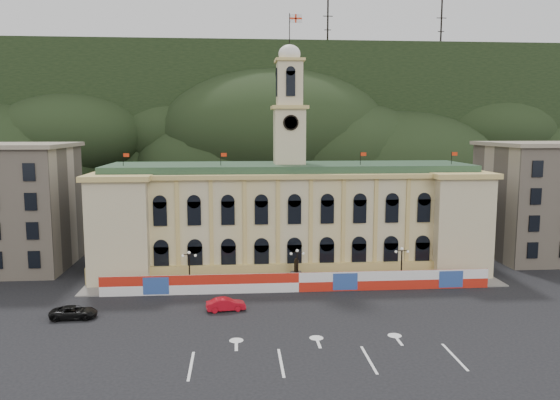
{
  "coord_description": "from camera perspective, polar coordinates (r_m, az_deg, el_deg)",
  "views": [
    {
      "loc": [
        -7.82,
        -52.3,
        20.9
      ],
      "look_at": [
        -2.17,
        18.0,
        11.52
      ],
      "focal_mm": 35.0,
      "sensor_mm": 36.0,
      "label": 1
    }
  ],
  "objects": [
    {
      "name": "lamp_right",
      "position": [
        74.81,
        12.59,
        -6.39
      ],
      "size": [
        1.96,
        0.44,
        5.15
      ],
      "color": "black",
      "rests_on": "ground"
    },
    {
      "name": "hoarding_fence",
      "position": [
        70.62,
        2.02,
        -8.58
      ],
      "size": [
        50.0,
        0.44,
        2.5
      ],
      "color": "red",
      "rests_on": "ground"
    },
    {
      "name": "lane_markings",
      "position": [
        52.3,
        4.57,
        -15.99
      ],
      "size": [
        26.0,
        10.0,
        0.02
      ],
      "primitive_type": null,
      "color": "white",
      "rests_on": "ground"
    },
    {
      "name": "pavement",
      "position": [
        73.5,
        1.72,
        -8.88
      ],
      "size": [
        56.0,
        5.5,
        0.16
      ],
      "primitive_type": "cube",
      "color": "slate",
      "rests_on": "ground"
    },
    {
      "name": "ground",
      "position": [
        56.86,
        3.75,
        -14.0
      ],
      "size": [
        260.0,
        260.0,
        0.0
      ],
      "primitive_type": "plane",
      "color": "black",
      "rests_on": "ground"
    },
    {
      "name": "statue",
      "position": [
        73.43,
        1.71,
        -8.0
      ],
      "size": [
        1.4,
        1.4,
        3.72
      ],
      "color": "#595651",
      "rests_on": "ground"
    },
    {
      "name": "hill_ridge",
      "position": [
        174.48,
        -2.03,
        7.11
      ],
      "size": [
        230.0,
        80.0,
        64.0
      ],
      "color": "black",
      "rests_on": "ground"
    },
    {
      "name": "red_sedan",
      "position": [
        64.07,
        -5.68,
        -10.8
      ],
      "size": [
        2.93,
        4.96,
        1.48
      ],
      "primitive_type": "imported",
      "rotation": [
        0.0,
        0.0,
        1.73
      ],
      "color": "#B80D1A",
      "rests_on": "ground"
    },
    {
      "name": "side_building_right",
      "position": [
        98.2,
        26.61,
        0.01
      ],
      "size": [
        21.0,
        17.0,
        18.6
      ],
      "color": "tan",
      "rests_on": "ground"
    },
    {
      "name": "black_suv",
      "position": [
        65.42,
        -20.74,
        -10.92
      ],
      "size": [
        2.65,
        5.17,
        1.39
      ],
      "primitive_type": "imported",
      "rotation": [
        0.0,
        0.0,
        1.6
      ],
      "color": "black",
      "rests_on": "ground"
    },
    {
      "name": "city_hall",
      "position": [
        81.37,
        0.98,
        -1.65
      ],
      "size": [
        56.2,
        17.6,
        37.1
      ],
      "color": "beige",
      "rests_on": "ground"
    },
    {
      "name": "lamp_left",
      "position": [
        71.82,
        -9.45,
        -6.9
      ],
      "size": [
        1.96,
        0.44,
        5.15
      ],
      "color": "black",
      "rests_on": "ground"
    },
    {
      "name": "lamp_center",
      "position": [
        71.98,
        1.8,
        -6.76
      ],
      "size": [
        1.96,
        0.44,
        5.15
      ],
      "color": "black",
      "rests_on": "ground"
    }
  ]
}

